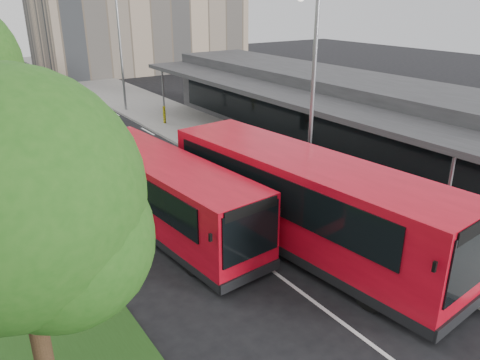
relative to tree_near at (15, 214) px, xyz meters
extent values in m
plane|color=black|center=(7.01, 2.95, -4.58)|extent=(120.00, 120.00, 0.00)
cube|color=gray|center=(13.01, 22.95, -4.51)|extent=(5.00, 80.00, 0.15)
cube|color=silver|center=(7.01, 17.95, -4.58)|extent=(0.12, 70.00, 0.01)
cube|color=silver|center=(10.31, 0.95, -4.58)|extent=(0.12, 2.00, 0.01)
cube|color=silver|center=(10.31, 6.95, -4.58)|extent=(0.12, 2.00, 0.01)
cube|color=silver|center=(10.31, 12.95, -4.58)|extent=(0.12, 2.00, 0.01)
cube|color=silver|center=(10.31, 18.95, -4.58)|extent=(0.12, 2.00, 0.01)
cube|color=silver|center=(10.31, 24.95, -4.58)|extent=(0.12, 2.00, 0.01)
cube|color=silver|center=(10.31, 30.95, -4.58)|extent=(0.12, 2.00, 0.01)
cube|color=silver|center=(10.31, 36.95, -4.58)|extent=(0.12, 2.00, 0.01)
cube|color=silver|center=(10.31, 42.95, -4.58)|extent=(0.12, 2.00, 0.01)
cube|color=silver|center=(10.31, 48.95, -4.58)|extent=(0.12, 2.00, 0.01)
cube|color=#2B2B2E|center=(18.01, 10.95, -2.58)|extent=(5.00, 26.00, 4.00)
cube|color=black|center=(15.49, 10.95, -2.98)|extent=(0.06, 24.00, 2.20)
cube|color=#2B2B2E|center=(14.21, 10.95, -1.28)|extent=(2.80, 26.00, 0.25)
cylinder|color=gray|center=(12.91, -0.05, -2.93)|extent=(0.12, 0.12, 3.30)
cylinder|color=gray|center=(12.91, 21.95, -2.93)|extent=(0.12, 0.12, 3.30)
cylinder|color=#322214|center=(0.01, -0.05, -2.85)|extent=(0.36, 0.36, 3.47)
sphere|color=#215316|center=(0.01, -0.05, 0.31)|extent=(4.42, 4.42, 4.42)
sphere|color=#215316|center=(0.61, -0.45, -0.48)|extent=(3.16, 3.16, 3.16)
cylinder|color=gray|center=(11.21, 4.95, -0.43)|extent=(0.16, 0.16, 8.00)
cylinder|color=gray|center=(11.21, 24.95, -0.43)|extent=(0.16, 0.16, 8.00)
cube|color=red|center=(8.82, 2.49, -2.82)|extent=(3.72, 11.29, 2.80)
cube|color=black|center=(8.82, 2.49, -4.18)|extent=(3.74, 11.31, 0.32)
cube|color=black|center=(9.37, -3.05, -2.53)|extent=(2.37, 0.28, 1.85)
cube|color=black|center=(8.28, 8.02, -2.37)|extent=(2.32, 0.28, 1.37)
cube|color=black|center=(7.46, 2.67, -2.31)|extent=(0.99, 9.46, 1.27)
cube|color=black|center=(10.13, 2.93, -2.31)|extent=(0.99, 9.46, 1.27)
cube|color=black|center=(9.37, -3.06, -4.16)|extent=(2.63, 0.34, 0.37)
cube|color=black|center=(7.88, -2.96, -2.26)|extent=(0.09, 0.09, 0.26)
cylinder|color=black|center=(8.08, -1.19, -4.11)|extent=(0.41, 0.98, 0.95)
cylinder|color=black|center=(10.28, -0.97, -4.11)|extent=(0.41, 0.98, 0.95)
cylinder|color=black|center=(7.37, 5.95, -4.11)|extent=(0.41, 0.98, 0.95)
cylinder|color=black|center=(9.57, 6.17, -4.11)|extent=(0.41, 0.98, 0.95)
cube|color=red|center=(5.55, 6.22, -3.07)|extent=(3.08, 9.63, 2.39)
cube|color=black|center=(5.55, 6.22, -4.24)|extent=(3.10, 9.65, 0.27)
cube|color=black|center=(5.97, 1.49, -2.83)|extent=(2.03, 0.23, 1.58)
cube|color=black|center=(5.14, 10.96, -2.69)|extent=(1.98, 0.22, 1.17)
cube|color=black|center=(4.39, 6.39, -2.65)|extent=(0.76, 8.09, 1.08)
cube|color=black|center=(6.67, 6.59, -2.65)|extent=(0.76, 8.09, 1.08)
cube|color=black|center=(5.97, 1.48, -4.22)|extent=(2.25, 0.28, 0.32)
cube|color=black|center=(5.97, 1.48, -2.06)|extent=(1.89, 0.21, 0.32)
cube|color=black|center=(4.70, 1.57, -2.60)|extent=(0.09, 0.09, 0.23)
cube|color=black|center=(7.21, 1.80, -2.60)|extent=(0.09, 0.09, 0.23)
cylinder|color=black|center=(4.88, 3.08, -4.18)|extent=(0.34, 0.83, 0.81)
cylinder|color=black|center=(6.77, 3.25, -4.18)|extent=(0.34, 0.83, 0.81)
cylinder|color=black|center=(4.34, 9.19, -4.18)|extent=(0.34, 0.83, 0.81)
cylinder|color=black|center=(6.23, 9.36, -4.18)|extent=(0.34, 0.83, 0.81)
cylinder|color=#322514|center=(12.24, 13.62, -3.92)|extent=(0.62, 0.62, 1.03)
cylinder|color=#FFF10D|center=(11.89, 19.73, -3.87)|extent=(0.23, 0.23, 1.12)
imported|color=#60100D|center=(8.79, 41.70, -3.97)|extent=(2.37, 3.85, 1.23)
camera|label=1|loc=(-0.82, -8.03, 3.42)|focal=35.00mm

